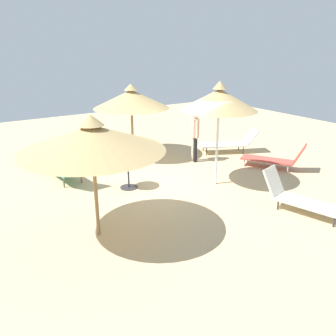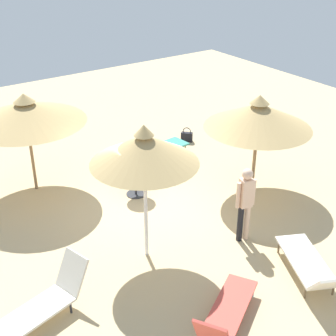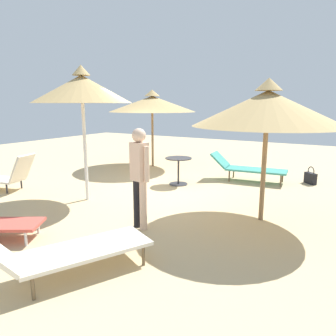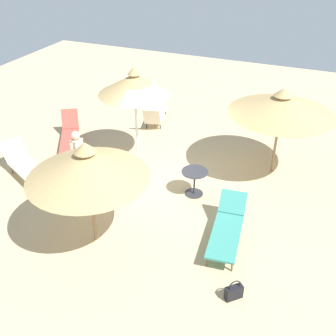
{
  "view_description": "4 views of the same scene",
  "coord_description": "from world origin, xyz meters",
  "px_view_note": "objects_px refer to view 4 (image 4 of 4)",
  "views": [
    {
      "loc": [
        -8.15,
        5.27,
        3.94
      ],
      "look_at": [
        -0.2,
        0.07,
        0.59
      ],
      "focal_mm": 37.98,
      "sensor_mm": 36.0,
      "label": 1
    },
    {
      "loc": [
        -5.11,
        -8.34,
        6.39
      ],
      "look_at": [
        0.88,
        0.24,
        0.96
      ],
      "focal_mm": 51.57,
      "sensor_mm": 36.0,
      "label": 2
    },
    {
      "loc": [
        4.44,
        -6.29,
        2.17
      ],
      "look_at": [
        0.49,
        0.33,
        0.59
      ],
      "focal_mm": 33.56,
      "sensor_mm": 36.0,
      "label": 3
    },
    {
      "loc": [
        9.09,
        3.86,
        6.53
      ],
      "look_at": [
        0.79,
        0.4,
        0.91
      ],
      "focal_mm": 43.01,
      "sensor_mm": 36.0,
      "label": 4
    }
  ],
  "objects_px": {
    "lounge_chair_near_right": "(155,115)",
    "side_table_round": "(195,178)",
    "parasol_umbrella_near_left": "(87,164)",
    "lounge_chair_far_left": "(70,134)",
    "parasol_umbrella_back": "(135,84)",
    "lounge_chair_front": "(227,227)",
    "lounge_chair_center": "(26,165)",
    "handbag": "(234,292)",
    "person_standing_edge": "(78,156)",
    "parasol_umbrella_far_right": "(282,104)"
  },
  "relations": [
    {
      "from": "lounge_chair_center",
      "to": "person_standing_edge",
      "type": "relative_size",
      "value": 1.23
    },
    {
      "from": "lounge_chair_center",
      "to": "person_standing_edge",
      "type": "xyz_separation_m",
      "value": [
        -0.12,
        1.82,
        0.64
      ]
    },
    {
      "from": "lounge_chair_far_left",
      "to": "lounge_chair_center",
      "type": "bearing_deg",
      "value": -0.36
    },
    {
      "from": "person_standing_edge",
      "to": "lounge_chair_near_right",
      "type": "bearing_deg",
      "value": 176.96
    },
    {
      "from": "lounge_chair_front",
      "to": "person_standing_edge",
      "type": "xyz_separation_m",
      "value": [
        -0.57,
        -4.38,
        0.63
      ]
    },
    {
      "from": "lounge_chair_center",
      "to": "side_table_round",
      "type": "relative_size",
      "value": 2.95
    },
    {
      "from": "lounge_chair_near_right",
      "to": "side_table_round",
      "type": "relative_size",
      "value": 2.77
    },
    {
      "from": "lounge_chair_center",
      "to": "handbag",
      "type": "xyz_separation_m",
      "value": [
        2.06,
        6.8,
        -0.21
      ]
    },
    {
      "from": "person_standing_edge",
      "to": "side_table_round",
      "type": "relative_size",
      "value": 2.39
    },
    {
      "from": "lounge_chair_near_right",
      "to": "lounge_chair_far_left",
      "type": "bearing_deg",
      "value": -39.79
    },
    {
      "from": "parasol_umbrella_far_right",
      "to": "lounge_chair_near_right",
      "type": "xyz_separation_m",
      "value": [
        -1.61,
        -4.58,
        -1.8
      ]
    },
    {
      "from": "lounge_chair_front",
      "to": "side_table_round",
      "type": "relative_size",
      "value": 2.91
    },
    {
      "from": "parasol_umbrella_near_left",
      "to": "parasol_umbrella_back",
      "type": "xyz_separation_m",
      "value": [
        -3.78,
        -0.75,
        0.39
      ]
    },
    {
      "from": "handbag",
      "to": "side_table_round",
      "type": "height_order",
      "value": "side_table_round"
    },
    {
      "from": "lounge_chair_near_right",
      "to": "lounge_chair_center",
      "type": "bearing_deg",
      "value": -23.83
    },
    {
      "from": "parasol_umbrella_near_left",
      "to": "person_standing_edge",
      "type": "relative_size",
      "value": 1.52
    },
    {
      "from": "lounge_chair_center",
      "to": "parasol_umbrella_back",
      "type": "bearing_deg",
      "value": 130.1
    },
    {
      "from": "lounge_chair_near_right",
      "to": "handbag",
      "type": "height_order",
      "value": "lounge_chair_near_right"
    },
    {
      "from": "lounge_chair_front",
      "to": "lounge_chair_near_right",
      "type": "height_order",
      "value": "lounge_chair_near_right"
    },
    {
      "from": "lounge_chair_near_right",
      "to": "person_standing_edge",
      "type": "height_order",
      "value": "person_standing_edge"
    },
    {
      "from": "parasol_umbrella_back",
      "to": "lounge_chair_front",
      "type": "bearing_deg",
      "value": 54.17
    },
    {
      "from": "parasol_umbrella_back",
      "to": "lounge_chair_near_right",
      "type": "relative_size",
      "value": 1.46
    },
    {
      "from": "parasol_umbrella_back",
      "to": "lounge_chair_center",
      "type": "xyz_separation_m",
      "value": [
        2.17,
        -2.58,
        -2.1
      ]
    },
    {
      "from": "parasol_umbrella_far_right",
      "to": "lounge_chair_far_left",
      "type": "relative_size",
      "value": 1.47
    },
    {
      "from": "lounge_chair_front",
      "to": "person_standing_edge",
      "type": "height_order",
      "value": "person_standing_edge"
    },
    {
      "from": "parasol_umbrella_far_right",
      "to": "handbag",
      "type": "height_order",
      "value": "parasol_umbrella_far_right"
    },
    {
      "from": "lounge_chair_center",
      "to": "handbag",
      "type": "bearing_deg",
      "value": 73.14
    },
    {
      "from": "parasol_umbrella_far_right",
      "to": "side_table_round",
      "type": "distance_m",
      "value": 3.15
    },
    {
      "from": "lounge_chair_far_left",
      "to": "person_standing_edge",
      "type": "relative_size",
      "value": 1.14
    },
    {
      "from": "lounge_chair_far_left",
      "to": "parasol_umbrella_far_right",
      "type": "bearing_deg",
      "value": 97.29
    },
    {
      "from": "person_standing_edge",
      "to": "lounge_chair_front",
      "type": "bearing_deg",
      "value": 82.59
    },
    {
      "from": "lounge_chair_center",
      "to": "lounge_chair_near_right",
      "type": "bearing_deg",
      "value": 156.17
    },
    {
      "from": "lounge_chair_far_left",
      "to": "handbag",
      "type": "xyz_separation_m",
      "value": [
        4.27,
        6.79,
        -0.18
      ]
    },
    {
      "from": "parasol_umbrella_far_right",
      "to": "lounge_chair_center",
      "type": "bearing_deg",
      "value": -65.29
    },
    {
      "from": "parasol_umbrella_back",
      "to": "person_standing_edge",
      "type": "bearing_deg",
      "value": -20.36
    },
    {
      "from": "parasol_umbrella_back",
      "to": "handbag",
      "type": "xyz_separation_m",
      "value": [
        4.23,
        4.22,
        -2.31
      ]
    },
    {
      "from": "lounge_chair_center",
      "to": "lounge_chair_front",
      "type": "height_order",
      "value": "lounge_chair_center"
    },
    {
      "from": "parasol_umbrella_far_right",
      "to": "parasol_umbrella_back",
      "type": "bearing_deg",
      "value": -77.72
    },
    {
      "from": "lounge_chair_near_right",
      "to": "parasol_umbrella_near_left",
      "type": "bearing_deg",
      "value": 11.42
    },
    {
      "from": "parasol_umbrella_far_right",
      "to": "person_standing_edge",
      "type": "distance_m",
      "value": 5.76
    },
    {
      "from": "lounge_chair_near_right",
      "to": "side_table_round",
      "type": "xyz_separation_m",
      "value": [
        3.62,
        2.81,
        0.14
      ]
    },
    {
      "from": "side_table_round",
      "to": "handbag",
      "type": "bearing_deg",
      "value": 31.99
    },
    {
      "from": "parasol_umbrella_back",
      "to": "lounge_chair_front",
      "type": "relative_size",
      "value": 1.39
    },
    {
      "from": "parasol_umbrella_far_right",
      "to": "side_table_round",
      "type": "xyz_separation_m",
      "value": [
        2.01,
        -1.77,
        -1.66
      ]
    },
    {
      "from": "parasol_umbrella_far_right",
      "to": "person_standing_edge",
      "type": "bearing_deg",
      "value": -58.7
    },
    {
      "from": "parasol_umbrella_near_left",
      "to": "lounge_chair_far_left",
      "type": "height_order",
      "value": "parasol_umbrella_near_left"
    },
    {
      "from": "person_standing_edge",
      "to": "side_table_round",
      "type": "xyz_separation_m",
      "value": [
        -0.92,
        3.05,
        -0.51
      ]
    },
    {
      "from": "lounge_chair_center",
      "to": "lounge_chair_near_right",
      "type": "height_order",
      "value": "lounge_chair_near_right"
    },
    {
      "from": "parasol_umbrella_near_left",
      "to": "lounge_chair_center",
      "type": "bearing_deg",
      "value": -115.83
    },
    {
      "from": "parasol_umbrella_far_right",
      "to": "person_standing_edge",
      "type": "xyz_separation_m",
      "value": [
        2.93,
        -4.82,
        -1.15
      ]
    }
  ]
}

